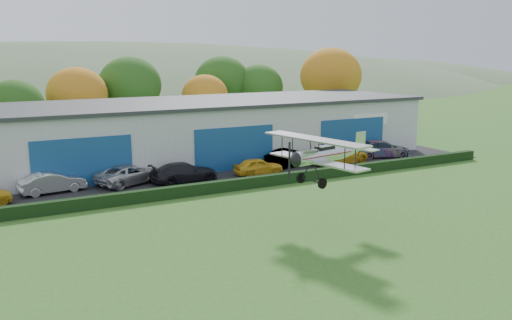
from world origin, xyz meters
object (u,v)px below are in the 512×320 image
car_1 (52,182)px  car_4 (258,166)px  car_6 (340,155)px  car_7 (382,149)px  car_5 (290,158)px  biplane (326,153)px  car_2 (130,174)px  car_3 (184,172)px  hangar (206,129)px

car_1 → car_4: size_ratio=1.12×
car_6 → car_7: bearing=-91.6°
car_1 → car_5: bearing=-98.7°
biplane → car_2: bearing=103.5°
car_3 → biplane: size_ratio=0.74×
car_5 → car_7: 9.62m
hangar → car_3: hangar is taller
hangar → car_2: 11.23m
car_5 → car_6: (4.28, -1.19, 0.01)m
car_1 → biplane: size_ratio=0.64×
car_7 → biplane: size_ratio=0.76×
car_3 → car_6: bearing=-92.3°
car_4 → car_5: car_5 is taller
car_3 → car_1: bearing=80.1°
car_5 → car_6: 4.44m
car_2 → car_3: car_3 is taller
car_6 → car_2: bearing=75.8°
hangar → car_3: (-5.14, -8.00, -1.87)m
car_1 → car_3: bearing=-106.1°
car_2 → car_3: 3.93m
car_6 → biplane: (-11.06, -13.35, 3.37)m
car_2 → car_4: bearing=-123.9°
car_3 → car_4: size_ratio=1.30×
car_4 → car_5: size_ratio=0.86×
car_5 → car_7: (9.61, -0.46, 0.01)m
car_1 → biplane: bearing=-148.4°
car_4 → biplane: size_ratio=0.57×
car_3 → car_4: bearing=-95.9°
car_6 → car_1: bearing=77.0°
hangar → car_6: hangar is taller
hangar → car_1: 15.85m
car_3 → biplane: (3.12, -13.48, 3.40)m
hangar → biplane: (-2.03, -21.48, 1.52)m
hangar → car_1: size_ratio=9.27×
car_2 → car_6: (17.87, -1.47, 0.04)m
car_7 → biplane: bearing=152.4°
car_1 → car_7: car_7 is taller
car_1 → hangar: bearing=-72.8°
car_1 → car_3: 9.19m
car_4 → biplane: 13.81m
hangar → car_7: hangar is taller
car_6 → car_7: 5.38m
biplane → car_7: bearing=29.5°
car_5 → car_6: car_6 is taller
car_1 → car_6: car_6 is taller
car_6 → car_5: bearing=64.9°
car_5 → car_7: car_7 is taller
car_2 → biplane: biplane is taller
car_1 → car_6: bearing=-101.5°
car_7 → car_2: bearing=110.0°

